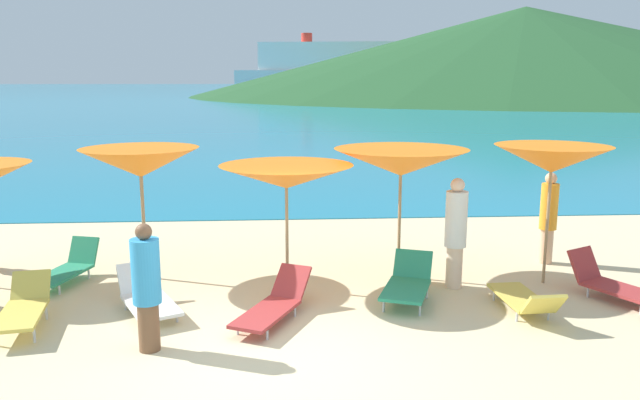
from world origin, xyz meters
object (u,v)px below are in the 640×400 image
Objects in this scene: umbrella_4 at (552,159)px; beachgoer_1 at (548,216)px; lounge_chair_2 at (147,297)px; lounge_chair_6 at (23,307)px; lounge_chair_4 at (274,304)px; beachgoer_3 at (456,230)px; umbrella_1 at (140,163)px; cruise_ship at (330,69)px; lounge_chair_7 at (67,268)px; umbrella_3 at (401,162)px; lounge_chair_1 at (613,283)px; beachgoer_2 at (147,285)px; lounge_chair_0 at (525,299)px; lounge_chair_3 at (408,282)px; umbrella_2 at (286,177)px.

beachgoer_1 is at bearing 65.10° from umbrella_4.
lounge_chair_6 is at bearing 170.08° from lounge_chair_2.
lounge_chair_4 is 1.02× the size of beachgoer_1.
beachgoer_3 is (6.45, 1.30, 0.67)m from lounge_chair_6.
cruise_ship is (19.22, 198.59, 4.79)m from umbrella_1.
umbrella_4 is at bearing 12.01° from lounge_chair_7.
lounge_chair_1 is (3.16, -1.34, -1.77)m from umbrella_3.
cruise_ship is (14.81, 198.83, 4.79)m from umbrella_3.
lounge_chair_1 reaches higher than lounge_chair_6.
beachgoer_2 is at bearing 163.63° from lounge_chair_1.
lounge_chair_6 is 1.96m from lounge_chair_7.
umbrella_3 is (4.41, -0.24, 0.00)m from umbrella_1.
beachgoer_2 is 202.52m from cruise_ship.
beachgoer_2 is at bearing -159.72° from umbrella_4.
beachgoer_3 reaches higher than beachgoer_2.
beachgoer_1 reaches higher than lounge_chair_0.
lounge_chair_7 is (-5.60, 1.28, -0.05)m from lounge_chair_3.
lounge_chair_0 is (-0.87, -1.36, -1.89)m from umbrella_4.
lounge_chair_2 is 1.92m from lounge_chair_4.
lounge_chair_1 is (0.75, -0.85, -1.86)m from umbrella_4.
umbrella_1 is 3.02m from lounge_chair_6.
umbrella_1 is 0.99× the size of umbrella_3.
beachgoer_2 is (0.67, -3.00, -1.15)m from umbrella_1.
beachgoer_2 is at bearing -136.62° from lounge_chair_3.
umbrella_1 is at bearing 24.24° from lounge_chair_7.
beachgoer_3 is at bearing -175.40° from umbrella_4.
lounge_chair_3 is 0.02× the size of cruise_ship.
lounge_chair_3 is (-3.25, 0.10, 0.05)m from lounge_chair_1.
beachgoer_2 is (-6.15, -2.27, -1.25)m from umbrella_4.
umbrella_1 reaches higher than lounge_chair_3.
umbrella_3 reaches higher than beachgoer_2.
umbrella_2 is 4.25m from lounge_chair_6.
umbrella_3 is 1.46m from beachgoer_3.
umbrella_1 is 3.28m from beachgoer_2.
cruise_ship is at bearing 58.28° from lounge_chair_2.
umbrella_4 is 2.18m from lounge_chair_1.
lounge_chair_7 is (-1.28, -0.19, -1.76)m from umbrella_1.
umbrella_1 is at bearing 140.24° from lounge_chair_1.
umbrella_3 is at bearing -52.78° from lounge_chair_0.
umbrella_1 is 2.19m from lounge_chair_7.
lounge_chair_1 is at bearing -48.53° from umbrella_4.
lounge_chair_0 is 1.00× the size of lounge_chair_6.
lounge_chair_0 is at bearing -84.64° from cruise_ship.
lounge_chair_6 reaches higher than lounge_chair_4.
lounge_chair_4 is at bearing -38.61° from lounge_chair_2.
lounge_chair_7 reaches higher than lounge_chair_2.
lounge_chair_0 is at bearing 147.13° from beachgoer_1.
beachgoer_3 is (-0.72, 1.24, 0.75)m from lounge_chair_0.
lounge_chair_1 is at bearing -25.50° from lounge_chair_2.
lounge_chair_1 is at bearing -165.08° from lounge_chair_0.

